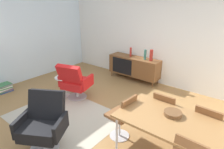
# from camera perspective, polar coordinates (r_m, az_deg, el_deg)

# --- Properties ---
(ground_plane) EXTENTS (8.32, 8.32, 0.00)m
(ground_plane) POSITION_cam_1_polar(r_m,az_deg,el_deg) (4.13, -4.68, -13.04)
(ground_plane) COLOR #9E7242
(wall_back) EXTENTS (6.80, 0.12, 2.80)m
(wall_back) POSITION_cam_1_polar(r_m,az_deg,el_deg) (5.66, 13.50, 11.30)
(wall_back) COLOR white
(wall_back) RESTS_ON ground_plane
(wall_window_left) EXTENTS (0.12, 5.60, 2.80)m
(wall_window_left) POSITION_cam_1_polar(r_m,az_deg,el_deg) (6.16, -27.80, 10.25)
(wall_window_left) COLOR silver
(wall_window_left) RESTS_ON ground_plane
(sideboard) EXTENTS (1.60, 0.45, 0.72)m
(sideboard) POSITION_cam_1_polar(r_m,az_deg,el_deg) (5.89, 6.54, 2.47)
(sideboard) COLOR brown
(sideboard) RESTS_ON ground_plane
(vase_cobalt) EXTENTS (0.06, 0.06, 0.28)m
(vase_cobalt) POSITION_cam_1_polar(r_m,az_deg,el_deg) (5.84, 5.58, 6.65)
(vase_cobalt) COLOR maroon
(vase_cobalt) RESTS_ON sideboard
(vase_sculptural_dark) EXTENTS (0.10, 0.10, 0.32)m
(vase_sculptural_dark) POSITION_cam_1_polar(r_m,az_deg,el_deg) (5.51, 11.59, 5.62)
(vase_sculptural_dark) COLOR maroon
(vase_sculptural_dark) RESTS_ON sideboard
(vase_ceramic_small) EXTENTS (0.07, 0.07, 0.29)m
(vase_ceramic_small) POSITION_cam_1_polar(r_m,az_deg,el_deg) (5.60, 9.82, 5.84)
(vase_ceramic_small) COLOR #337266
(vase_ceramic_small) RESTS_ON sideboard
(dining_table) EXTENTS (1.60, 0.90, 0.74)m
(dining_table) POSITION_cam_1_polar(r_m,az_deg,el_deg) (2.93, 17.98, -13.58)
(dining_table) COLOR olive
(dining_table) RESTS_ON ground_plane
(wooden_bowl_on_table) EXTENTS (0.26, 0.26, 0.06)m
(wooden_bowl_on_table) POSITION_cam_1_polar(r_m,az_deg,el_deg) (3.00, 17.62, -10.96)
(wooden_bowl_on_table) COLOR brown
(wooden_bowl_on_table) RESTS_ON dining_table
(dining_chair_back_right) EXTENTS (0.42, 0.44, 0.86)m
(dining_chair_back_right) POSITION_cam_1_polar(r_m,az_deg,el_deg) (3.45, 26.58, -13.77)
(dining_chair_back_right) COLOR brown
(dining_chair_back_right) RESTS_ON ground_plane
(dining_chair_back_left) EXTENTS (0.40, 0.43, 0.86)m
(dining_chair_back_left) POSITION_cam_1_polar(r_m,az_deg,el_deg) (3.59, 15.67, -10.64)
(dining_chair_back_left) COLOR brown
(dining_chair_back_left) RESTS_ON ground_plane
(dining_chair_near_window) EXTENTS (0.45, 0.43, 0.86)m
(dining_chair_near_window) POSITION_cam_1_polar(r_m,az_deg,el_deg) (3.38, 3.14, -11.96)
(dining_chair_near_window) COLOR brown
(dining_chair_near_window) RESTS_ON ground_plane
(lounge_chair_red) EXTENTS (0.83, 0.80, 0.95)m
(lounge_chair_red) POSITION_cam_1_polar(r_m,az_deg,el_deg) (4.79, -11.06, -1.95)
(lounge_chair_red) COLOR red
(lounge_chair_red) RESTS_ON ground_plane
(armchair_black_shell) EXTENTS (0.89, 0.87, 0.95)m
(armchair_black_shell) POSITION_cam_1_polar(r_m,az_deg,el_deg) (3.40, -19.72, -13.16)
(armchair_black_shell) COLOR black
(armchair_black_shell) RESTS_ON ground_plane
(side_table_round) EXTENTS (0.44, 0.44, 0.52)m
(side_table_round) POSITION_cam_1_polar(r_m,az_deg,el_deg) (5.04, -14.01, -2.80)
(side_table_round) COLOR white
(side_table_round) RESTS_ON ground_plane
(fruit_bowl) EXTENTS (0.20, 0.20, 0.11)m
(fruit_bowl) POSITION_cam_1_polar(r_m,az_deg,el_deg) (4.95, -14.28, -0.24)
(fruit_bowl) COLOR #262628
(fruit_bowl) RESTS_ON side_table_round
(magazine_stack) EXTENTS (0.34, 0.40, 0.21)m
(magazine_stack) POSITION_cam_1_polar(r_m,az_deg,el_deg) (5.97, -29.41, -3.47)
(magazine_stack) COLOR #334C8C
(magazine_stack) RESTS_ON ground_plane
(area_rug) EXTENTS (2.20, 1.70, 0.01)m
(area_rug) POSITION_cam_1_polar(r_m,az_deg,el_deg) (4.29, -13.93, -12.12)
(area_rug) COLOR #B7AD99
(area_rug) RESTS_ON ground_plane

